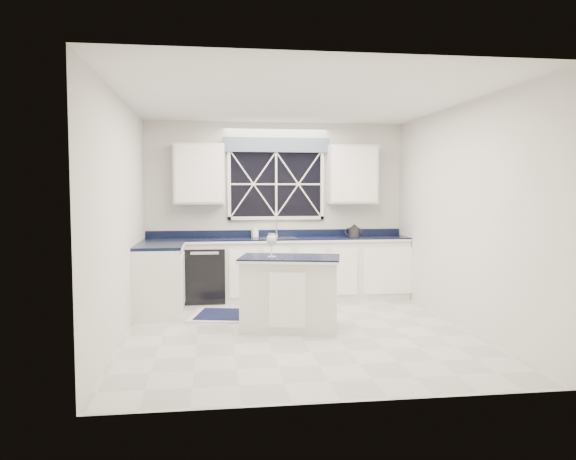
{
  "coord_description": "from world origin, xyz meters",
  "views": [
    {
      "loc": [
        -1.0,
        -6.44,
        1.67
      ],
      "look_at": [
        -0.06,
        0.4,
        1.17
      ],
      "focal_mm": 35.0,
      "sensor_mm": 36.0,
      "label": 1
    }
  ],
  "objects": [
    {
      "name": "rug",
      "position": [
        -0.55,
        0.88,
        0.01
      ],
      "size": [
        1.58,
        1.15,
        0.02
      ],
      "rotation": [
        0.0,
        0.0,
        -0.21
      ],
      "color": "beige",
      "rests_on": "ground"
    },
    {
      "name": "faucet",
      "position": [
        0.0,
        2.14,
        1.1
      ],
      "size": [
        0.05,
        0.2,
        0.3
      ],
      "color": "silver",
      "rests_on": "countertop"
    },
    {
      "name": "dishwasher",
      "position": [
        -1.1,
        1.95,
        0.41
      ],
      "size": [
        0.6,
        0.58,
        0.82
      ],
      "primitive_type": "cube",
      "color": "black",
      "rests_on": "ground"
    },
    {
      "name": "window",
      "position": [
        0.0,
        2.2,
        1.83
      ],
      "size": [
        1.65,
        0.09,
        1.26
      ],
      "color": "black",
      "rests_on": "ground"
    },
    {
      "name": "kettle",
      "position": [
        1.18,
        1.97,
        1.03
      ],
      "size": [
        0.28,
        0.21,
        0.2
      ],
      "rotation": [
        0.0,
        0.0,
        -0.26
      ],
      "color": "#2A2A2C",
      "rests_on": "countertop"
    },
    {
      "name": "island",
      "position": [
        -0.08,
        0.12,
        0.44
      ],
      "size": [
        1.3,
        0.96,
        0.87
      ],
      "rotation": [
        0.0,
        0.0,
        -0.24
      ],
      "color": "white",
      "rests_on": "ground"
    },
    {
      "name": "base_cabinets",
      "position": [
        -0.33,
        1.78,
        0.45
      ],
      "size": [
        3.99,
        1.6,
        0.9
      ],
      "color": "white",
      "rests_on": "ground"
    },
    {
      "name": "ground",
      "position": [
        0.0,
        0.0,
        0.0
      ],
      "size": [
        4.5,
        4.5,
        0.0
      ],
      "primitive_type": "plane",
      "color": "beige",
      "rests_on": "ground"
    },
    {
      "name": "wine_glass",
      "position": [
        -0.3,
        0.12,
        1.07
      ],
      "size": [
        0.12,
        0.12,
        0.28
      ],
      "color": "silver",
      "rests_on": "island"
    },
    {
      "name": "upper_cabinets",
      "position": [
        0.0,
        2.08,
        1.9
      ],
      "size": [
        3.1,
        0.34,
        0.9
      ],
      "color": "white",
      "rests_on": "ground"
    },
    {
      "name": "back_wall",
      "position": [
        0.0,
        2.25,
        1.35
      ],
      "size": [
        4.0,
        0.1,
        2.7
      ],
      "primitive_type": "cube",
      "color": "beige",
      "rests_on": "ground"
    },
    {
      "name": "countertop",
      "position": [
        0.0,
        1.95,
        0.92
      ],
      "size": [
        3.98,
        0.64,
        0.04
      ],
      "primitive_type": "cube",
      "color": "black",
      "rests_on": "base_cabinets"
    },
    {
      "name": "soap_bottle",
      "position": [
        -0.34,
        2.08,
        1.04
      ],
      "size": [
        0.11,
        0.11,
        0.19
      ],
      "primitive_type": "imported",
      "rotation": [
        0.0,
        0.0,
        0.27
      ],
      "color": "silver",
      "rests_on": "countertop"
    }
  ]
}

